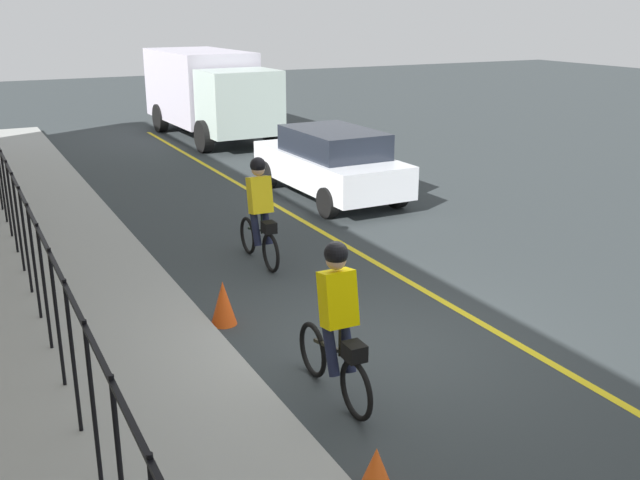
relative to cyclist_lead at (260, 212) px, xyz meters
name	(u,v)px	position (x,y,z in m)	size (l,w,h in m)	color
ground_plane	(380,345)	(-3.60, -0.15, -0.91)	(80.00, 80.00, 0.00)	#2F3537
lane_line_centre	(479,322)	(-3.60, -1.75, -0.91)	(36.00, 0.12, 0.01)	yellow
sidewalk	(111,402)	(-3.60, 3.25, -0.84)	(40.00, 3.20, 0.15)	#959894
iron_fence	(48,279)	(-2.60, 3.65, 0.32)	(17.57, 0.04, 1.60)	black
cyclist_lead	(260,212)	(0.00, 0.00, 0.00)	(1.71, 0.37, 1.83)	black
cyclist_follow	(337,323)	(-4.52, 0.98, 0.00)	(1.71, 0.37, 1.83)	black
patrol_sedan	(330,162)	(3.46, -3.15, -0.09)	(4.44, 1.99, 1.58)	white
box_truck_background	(208,90)	(12.51, -3.37, 0.64)	(6.78, 2.71, 2.78)	#B9B4C3
traffic_cone_near	(223,303)	(-2.05, 1.40, -0.60)	(0.36, 0.36, 0.62)	#EB4E14
traffic_cone_far	(376,472)	(-6.16, 1.46, -0.67)	(0.36, 0.36, 0.48)	#FB5C18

